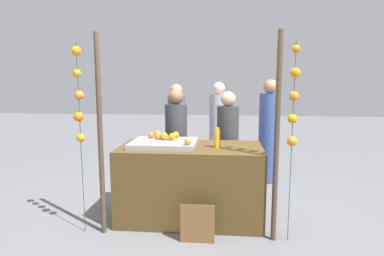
{
  "coord_description": "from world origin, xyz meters",
  "views": [
    {
      "loc": [
        0.39,
        -3.92,
        1.7
      ],
      "look_at": [
        0.0,
        0.15,
        1.11
      ],
      "focal_mm": 31.11,
      "sensor_mm": 36.0,
      "label": 1
    }
  ],
  "objects_px": {
    "chalkboard_sign": "(197,224)",
    "vendor_left": "(176,148)",
    "stall_counter": "(191,182)",
    "orange_1": "(157,134)",
    "orange_0": "(165,137)",
    "vendor_right": "(227,149)",
    "juice_bottle": "(217,138)"
  },
  "relations": [
    {
      "from": "chalkboard_sign",
      "to": "vendor_left",
      "type": "bearing_deg",
      "value": 106.88
    },
    {
      "from": "stall_counter",
      "to": "orange_1",
      "type": "xyz_separation_m",
      "value": [
        -0.46,
        0.25,
        0.56
      ]
    },
    {
      "from": "stall_counter",
      "to": "orange_0",
      "type": "distance_m",
      "value": 0.65
    },
    {
      "from": "orange_1",
      "to": "vendor_right",
      "type": "bearing_deg",
      "value": 29.55
    },
    {
      "from": "stall_counter",
      "to": "vendor_right",
      "type": "distance_m",
      "value": 0.92
    },
    {
      "from": "chalkboard_sign",
      "to": "vendor_right",
      "type": "height_order",
      "value": "vendor_right"
    },
    {
      "from": "chalkboard_sign",
      "to": "vendor_right",
      "type": "xyz_separation_m",
      "value": [
        0.32,
        1.39,
        0.51
      ]
    },
    {
      "from": "vendor_left",
      "to": "chalkboard_sign",
      "type": "bearing_deg",
      "value": -73.12
    },
    {
      "from": "stall_counter",
      "to": "vendor_right",
      "type": "xyz_separation_m",
      "value": [
        0.45,
        0.76,
        0.26
      ]
    },
    {
      "from": "juice_bottle",
      "to": "vendor_right",
      "type": "xyz_separation_m",
      "value": [
        0.13,
        0.81,
        -0.3
      ]
    },
    {
      "from": "orange_0",
      "to": "vendor_right",
      "type": "distance_m",
      "value": 1.09
    },
    {
      "from": "vendor_left",
      "to": "stall_counter",
      "type": "bearing_deg",
      "value": -69.07
    },
    {
      "from": "orange_0",
      "to": "vendor_right",
      "type": "relative_size",
      "value": 0.05
    },
    {
      "from": "juice_bottle",
      "to": "vendor_right",
      "type": "bearing_deg",
      "value": 80.78
    },
    {
      "from": "orange_1",
      "to": "juice_bottle",
      "type": "height_order",
      "value": "juice_bottle"
    },
    {
      "from": "chalkboard_sign",
      "to": "orange_0",
      "type": "bearing_deg",
      "value": 123.83
    },
    {
      "from": "orange_0",
      "to": "juice_bottle",
      "type": "distance_m",
      "value": 0.66
    },
    {
      "from": "orange_1",
      "to": "chalkboard_sign",
      "type": "relative_size",
      "value": 0.2
    },
    {
      "from": "vendor_right",
      "to": "orange_1",
      "type": "bearing_deg",
      "value": -150.45
    },
    {
      "from": "stall_counter",
      "to": "chalkboard_sign",
      "type": "distance_m",
      "value": 0.69
    },
    {
      "from": "juice_bottle",
      "to": "chalkboard_sign",
      "type": "distance_m",
      "value": 1.02
    },
    {
      "from": "orange_1",
      "to": "juice_bottle",
      "type": "xyz_separation_m",
      "value": [
        0.78,
        -0.3,
        0.01
      ]
    },
    {
      "from": "orange_0",
      "to": "chalkboard_sign",
      "type": "xyz_separation_m",
      "value": [
        0.46,
        -0.69,
        -0.8
      ]
    },
    {
      "from": "orange_0",
      "to": "stall_counter",
      "type": "bearing_deg",
      "value": -10.56
    },
    {
      "from": "orange_1",
      "to": "orange_0",
      "type": "bearing_deg",
      "value": -55.64
    },
    {
      "from": "stall_counter",
      "to": "juice_bottle",
      "type": "distance_m",
      "value": 0.65
    },
    {
      "from": "stall_counter",
      "to": "vendor_right",
      "type": "relative_size",
      "value": 1.11
    },
    {
      "from": "orange_0",
      "to": "chalkboard_sign",
      "type": "distance_m",
      "value": 1.16
    },
    {
      "from": "orange_0",
      "to": "vendor_left",
      "type": "height_order",
      "value": "vendor_left"
    },
    {
      "from": "stall_counter",
      "to": "orange_0",
      "type": "relative_size",
      "value": 20.9
    },
    {
      "from": "juice_bottle",
      "to": "vendor_left",
      "type": "height_order",
      "value": "vendor_left"
    },
    {
      "from": "orange_1",
      "to": "vendor_right",
      "type": "distance_m",
      "value": 1.08
    }
  ]
}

